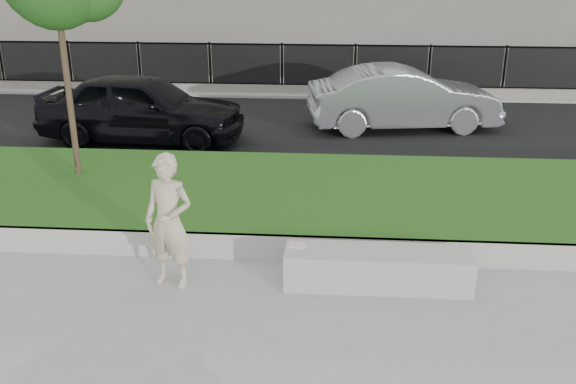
# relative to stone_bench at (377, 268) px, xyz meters

# --- Properties ---
(ground) EXTENTS (90.00, 90.00, 0.00)m
(ground) POSITION_rel_stone_bench_xyz_m (-1.67, -0.40, -0.26)
(ground) COLOR gray
(ground) RESTS_ON ground
(grass_bank) EXTENTS (34.00, 4.00, 0.40)m
(grass_bank) POSITION_rel_stone_bench_xyz_m (-1.67, 2.60, -0.06)
(grass_bank) COLOR #11360D
(grass_bank) RESTS_ON ground
(grass_kerb) EXTENTS (34.00, 0.08, 0.40)m
(grass_kerb) POSITION_rel_stone_bench_xyz_m (-1.67, 0.64, -0.06)
(grass_kerb) COLOR #9E9C94
(grass_kerb) RESTS_ON ground
(street) EXTENTS (34.00, 7.00, 0.04)m
(street) POSITION_rel_stone_bench_xyz_m (-1.67, 8.10, -0.24)
(street) COLOR black
(street) RESTS_ON ground
(far_pavement) EXTENTS (34.00, 3.00, 0.12)m
(far_pavement) POSITION_rel_stone_bench_xyz_m (-1.67, 12.60, -0.20)
(far_pavement) COLOR gray
(far_pavement) RESTS_ON ground
(iron_fence) EXTENTS (32.00, 0.30, 1.50)m
(iron_fence) POSITION_rel_stone_bench_xyz_m (-1.67, 11.60, 0.29)
(iron_fence) COLOR slate
(iron_fence) RESTS_ON far_pavement
(stone_bench) EXTENTS (2.51, 0.63, 0.51)m
(stone_bench) POSITION_rel_stone_bench_xyz_m (0.00, 0.00, 0.00)
(stone_bench) COLOR #9E9C94
(stone_bench) RESTS_ON ground
(man) EXTENTS (0.76, 0.59, 1.85)m
(man) POSITION_rel_stone_bench_xyz_m (-2.79, -0.15, 0.67)
(man) COLOR #BFB393
(man) RESTS_ON ground
(book) EXTENTS (0.27, 0.22, 0.03)m
(book) POSITION_rel_stone_bench_xyz_m (-1.10, 0.08, 0.27)
(book) COLOR beige
(book) RESTS_ON stone_bench
(car_dark) EXTENTS (4.84, 2.22, 1.61)m
(car_dark) POSITION_rel_stone_bench_xyz_m (-5.08, 6.42, 0.59)
(car_dark) COLOR black
(car_dark) RESTS_ON street
(car_silver) EXTENTS (4.85, 2.35, 1.53)m
(car_silver) POSITION_rel_stone_bench_xyz_m (1.05, 8.00, 0.55)
(car_silver) COLOR gray
(car_silver) RESTS_ON street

